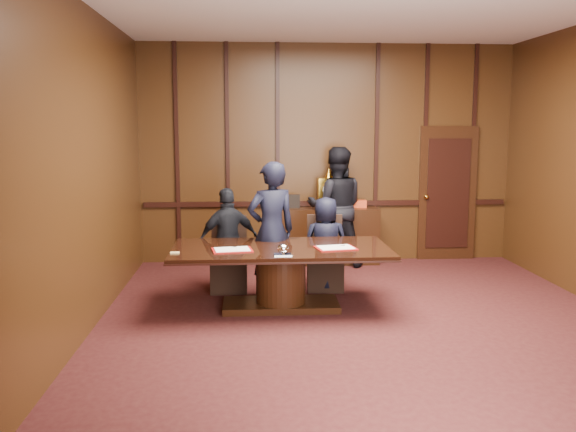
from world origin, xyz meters
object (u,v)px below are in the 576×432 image
object	(u,v)px
signatory_right	(326,244)
conference_table	(281,267)
signatory_left	(229,240)
witness_right	(336,207)
witness_left	(271,231)
sideboard	(328,233)

from	to	relation	value
signatory_right	conference_table	bearing A→B (deg)	49.07
conference_table	signatory_right	xyz separation A→B (m)	(0.65, 0.80, 0.12)
conference_table	signatory_left	bearing A→B (deg)	129.09
conference_table	witness_right	bearing A→B (deg)	66.16
signatory_right	witness_right	bearing A→B (deg)	-105.21
witness_left	sideboard	bearing A→B (deg)	-135.74
signatory_right	witness_left	size ratio (longest dim) A/B	0.72
witness_left	witness_right	size ratio (longest dim) A/B	0.94
witness_right	sideboard	bearing A→B (deg)	-54.69
witness_right	witness_left	bearing A→B (deg)	63.31
witness_left	witness_right	bearing A→B (deg)	-140.06
signatory_left	witness_left	distance (m)	0.67
signatory_right	witness_left	distance (m)	0.85
conference_table	signatory_right	bearing A→B (deg)	50.91
conference_table	signatory_right	distance (m)	1.04
conference_table	witness_left	bearing A→B (deg)	101.18
sideboard	witness_left	world-z (taller)	witness_left
sideboard	signatory_right	bearing A→B (deg)	-98.85
sideboard	conference_table	size ratio (longest dim) A/B	0.61
sideboard	conference_table	bearing A→B (deg)	-110.48
conference_table	witness_left	world-z (taller)	witness_left
witness_left	signatory_right	bearing A→B (deg)	-174.90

